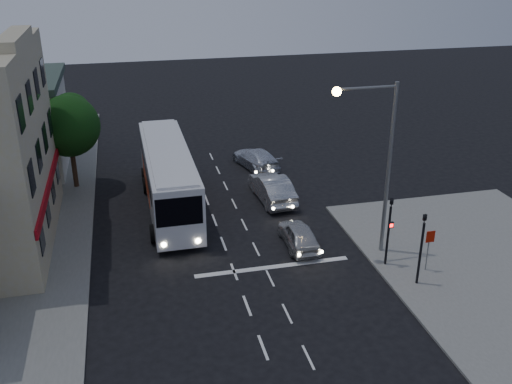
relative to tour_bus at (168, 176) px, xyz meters
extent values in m
plane|color=black|center=(2.37, -10.48, -2.09)|extent=(120.00, 120.00, 0.00)
cube|color=silver|center=(2.37, -14.48, -2.08)|extent=(0.12, 1.60, 0.01)
cube|color=silver|center=(2.37, -11.48, -2.08)|extent=(0.12, 1.60, 0.01)
cube|color=silver|center=(2.37, -8.48, -2.08)|extent=(0.12, 1.60, 0.01)
cube|color=silver|center=(2.37, -5.48, -2.08)|extent=(0.12, 1.60, 0.01)
cube|color=silver|center=(2.37, -2.48, -2.08)|extent=(0.12, 1.60, 0.01)
cube|color=silver|center=(2.37, 0.52, -2.08)|extent=(0.12, 1.60, 0.01)
cube|color=silver|center=(2.37, 3.52, -2.08)|extent=(0.12, 1.60, 0.01)
cube|color=silver|center=(2.37, 6.52, -2.08)|extent=(0.12, 1.60, 0.01)
cube|color=silver|center=(3.97, -15.48, -2.08)|extent=(0.10, 1.50, 0.01)
cube|color=silver|center=(3.97, -12.48, -2.08)|extent=(0.10, 1.50, 0.01)
cube|color=silver|center=(3.97, -9.48, -2.08)|extent=(0.10, 1.50, 0.01)
cube|color=silver|center=(3.97, -6.48, -2.08)|extent=(0.10, 1.50, 0.01)
cube|color=silver|center=(3.97, -3.48, -2.08)|extent=(0.10, 1.50, 0.01)
cube|color=silver|center=(3.97, -0.48, -2.08)|extent=(0.10, 1.50, 0.01)
cube|color=silver|center=(3.97, 2.52, -2.08)|extent=(0.10, 1.50, 0.01)
cube|color=silver|center=(3.97, 5.52, -2.08)|extent=(0.10, 1.50, 0.01)
cube|color=silver|center=(3.97, 8.52, -2.08)|extent=(0.10, 1.50, 0.01)
cube|color=silver|center=(4.37, -8.48, -2.08)|extent=(8.00, 0.35, 0.01)
cube|color=silver|center=(0.00, 0.00, -0.05)|extent=(2.72, 12.58, 3.35)
cube|color=silver|center=(0.00, 0.00, 1.68)|extent=(2.30, 12.16, 0.19)
cube|color=black|center=(0.00, -6.23, 0.48)|extent=(2.41, 0.15, 1.57)
cube|color=black|center=(1.32, 0.52, 0.63)|extent=(0.13, 10.46, 0.94)
cube|color=black|center=(-1.32, 0.52, 0.63)|extent=(0.13, 10.46, 0.94)
cube|color=#C13B17|center=(1.33, 1.05, -0.52)|extent=(0.08, 5.76, 1.46)
cube|color=#C13B17|center=(-1.33, 1.05, -0.52)|extent=(0.08, 5.76, 1.46)
cylinder|color=black|center=(-1.31, -4.40, -1.56)|extent=(0.37, 1.05, 1.05)
cylinder|color=black|center=(1.31, -4.40, -1.56)|extent=(0.37, 1.05, 1.05)
cylinder|color=black|center=(-1.31, 2.62, -1.56)|extent=(0.37, 1.05, 1.05)
cylinder|color=black|center=(1.31, 2.62, -1.56)|extent=(0.37, 1.05, 1.05)
cylinder|color=black|center=(-1.31, 4.39, -1.56)|extent=(0.37, 1.05, 1.05)
cylinder|color=black|center=(1.31, 4.39, -1.56)|extent=(0.37, 1.05, 1.05)
cylinder|color=#FFF2CC|center=(-0.89, -6.30, -1.30)|extent=(0.27, 0.05, 0.27)
cylinder|color=#FFF2CC|center=(0.89, -6.30, -1.30)|extent=(0.27, 0.05, 0.27)
imported|color=silver|center=(6.29, -6.68, -1.42)|extent=(1.63, 3.95, 1.34)
imported|color=#B7B7B7|center=(6.43, -0.47, -1.25)|extent=(2.07, 5.18, 1.68)
imported|color=silver|center=(6.78, 5.46, -1.38)|extent=(3.13, 5.20, 1.41)
cylinder|color=black|center=(9.97, -9.68, -0.37)|extent=(0.12, 0.12, 3.20)
imported|color=black|center=(9.97, -9.68, 1.68)|extent=(0.15, 0.18, 0.90)
cube|color=black|center=(9.97, -9.86, 0.33)|extent=(0.25, 0.12, 0.30)
cube|color=#FF0C0C|center=(9.97, -9.93, 0.33)|extent=(0.16, 0.02, 0.18)
cylinder|color=black|center=(10.67, -11.68, -0.37)|extent=(0.12, 0.12, 3.20)
imported|color=black|center=(10.67, -11.68, 1.68)|extent=(0.18, 0.15, 0.90)
cylinder|color=slate|center=(11.67, -10.68, -0.97)|extent=(0.06, 0.06, 2.00)
cube|color=#9E1000|center=(11.67, -10.75, -0.07)|extent=(0.45, 0.03, 0.60)
cylinder|color=slate|center=(10.37, -8.28, 2.53)|extent=(0.20, 0.20, 9.00)
cylinder|color=slate|center=(8.87, -8.28, 6.83)|extent=(3.00, 0.12, 0.12)
sphere|color=#FFBF59|center=(7.37, -8.28, 6.73)|extent=(0.44, 0.44, 0.44)
cube|color=tan|center=(-7.13, -2.48, 8.28)|extent=(1.00, 12.00, 0.50)
cube|color=tan|center=(-7.13, -2.48, 8.78)|extent=(1.00, 6.00, 0.50)
cube|color=#A20812|center=(-6.58, -2.48, 1.03)|extent=(0.15, 12.00, 0.50)
cube|color=black|center=(-6.61, -6.98, 0.23)|extent=(0.06, 1.30, 1.50)
cube|color=black|center=(-6.61, -3.98, 0.23)|extent=(0.06, 1.30, 1.50)
cube|color=black|center=(-6.61, -0.98, 0.23)|extent=(0.06, 1.30, 1.50)
cube|color=black|center=(-6.61, 2.02, 0.23)|extent=(0.06, 1.30, 1.50)
cube|color=black|center=(-6.61, -6.98, 3.23)|extent=(0.06, 1.30, 1.50)
cube|color=black|center=(-6.61, -3.98, 3.23)|extent=(0.06, 1.30, 1.50)
cube|color=black|center=(-6.61, -0.98, 3.23)|extent=(0.06, 1.30, 1.50)
cube|color=black|center=(-6.61, 2.02, 3.23)|extent=(0.06, 1.30, 1.50)
cube|color=black|center=(-6.61, -6.98, 6.23)|extent=(0.06, 1.30, 1.50)
cube|color=black|center=(-6.61, -3.98, 6.23)|extent=(0.06, 1.30, 1.50)
cube|color=black|center=(-6.61, -0.98, 6.23)|extent=(0.06, 1.30, 1.50)
cube|color=black|center=(-6.61, 2.02, 6.23)|extent=(0.06, 1.30, 1.50)
cylinder|color=black|center=(-5.83, 4.52, -0.57)|extent=(0.32, 0.32, 2.80)
sphere|color=#0F450F|center=(-5.83, 4.52, 2.23)|extent=(4.00, 4.00, 4.00)
sphere|color=black|center=(-5.63, 5.12, 2.93)|extent=(2.60, 2.60, 2.60)
sphere|color=#0F450F|center=(-6.13, 3.92, 2.63)|extent=(2.40, 2.40, 2.40)
camera|label=1|loc=(-2.22, -32.61, 12.95)|focal=40.00mm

